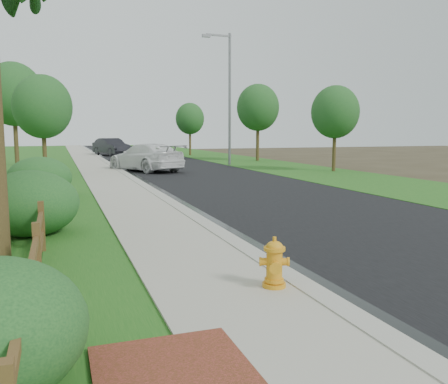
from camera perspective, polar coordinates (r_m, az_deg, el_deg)
name	(u,v)px	position (r m, az deg, el deg)	size (l,w,h in m)	color
ground	(328,327)	(6.54, 12.40, -15.57)	(120.00, 120.00, 0.00)	#352D1D
road	(155,161)	(40.93, -8.29, 3.75)	(8.00, 90.00, 0.02)	black
curb	(105,161)	(40.34, -14.16, 3.63)	(0.40, 90.00, 0.12)	gray
wet_gutter	(109,161)	(40.38, -13.67, 3.59)	(0.50, 90.00, 0.00)	black
sidewalk	(88,162)	(40.25, -16.01, 3.54)	(2.20, 90.00, 0.10)	#A9A493
grass_strip	(64,162)	(40.18, -18.72, 3.40)	(1.60, 90.00, 0.06)	#185017
verge_far	(231,159)	(42.79, 0.84, 4.00)	(6.00, 90.00, 0.04)	#185017
ranch_fence	(43,215)	(11.67, -20.92, -2.57)	(0.12, 16.92, 1.10)	#4E341A
fire_hydrant	(274,264)	(7.52, 6.07, -8.61)	(0.52, 0.43, 0.80)	orange
white_suv	(146,157)	(30.35, -9.41, 4.15)	(2.42, 5.96, 1.73)	white
dark_car_mid	(158,154)	(38.79, -7.89, 4.57)	(1.58, 3.92, 1.33)	black
dark_car_far	(111,147)	(50.09, -13.39, 5.30)	(1.88, 5.38, 1.77)	black
streetlight	(227,92)	(34.91, 0.41, 11.99)	(2.18, 0.30, 9.44)	slate
shrub_b	(30,203)	(12.30, -22.28, -1.28)	(2.29, 2.29, 1.60)	#18441D
shrub_c	(37,191)	(16.42, -21.55, 0.16)	(1.72, 1.72, 1.24)	#18441D
shrub_d	(40,178)	(18.95, -21.29, 1.59)	(2.32, 2.32, 1.58)	#18441D
tree_near_left	(42,107)	(27.85, -21.00, 9.54)	(3.14, 3.14, 5.56)	#352915
tree_near_right	(335,112)	(30.30, 13.24, 9.34)	(2.95, 2.95, 5.31)	#352915
tree_mid_left	(14,94)	(37.91, -24.00, 10.69)	(4.17, 4.17, 7.45)	#352915
tree_mid_right	(258,108)	(40.06, 4.10, 10.09)	(3.53, 3.53, 6.41)	#352915
tree_far_right	(190,119)	(49.24, -4.13, 8.78)	(2.92, 2.92, 5.39)	#352915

